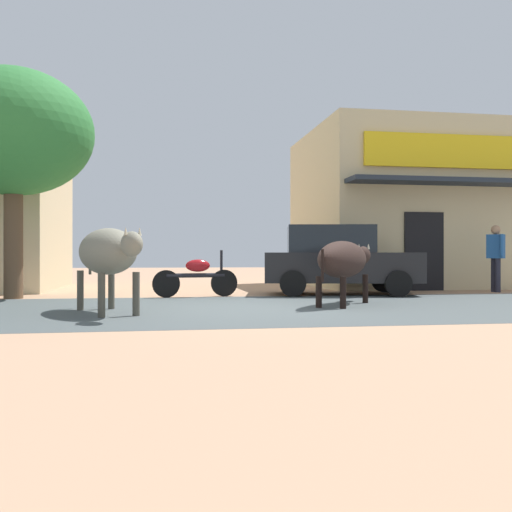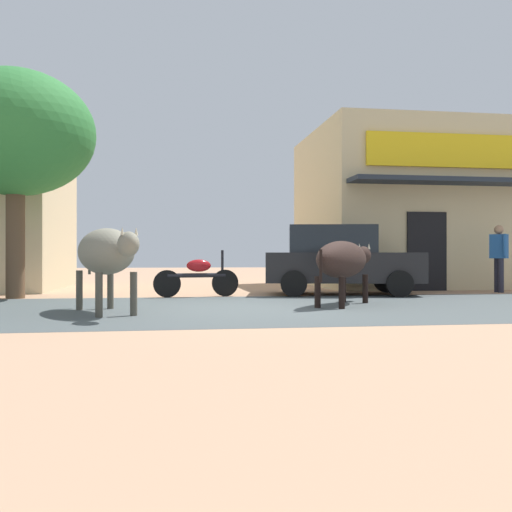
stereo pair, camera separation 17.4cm
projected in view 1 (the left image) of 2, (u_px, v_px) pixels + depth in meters
name	position (u px, v px, depth m)	size (l,w,h in m)	color
ground	(248.00, 308.00, 10.41)	(80.00, 80.00, 0.00)	tan
asphalt_road	(248.00, 308.00, 10.41)	(72.00, 5.95, 0.00)	#495152
storefront_right_club	(411.00, 210.00, 18.81)	(6.50, 6.61, 4.81)	beige
roadside_tree	(14.00, 134.00, 12.79)	(3.40, 3.40, 4.96)	brown
parked_hatchback_car	(337.00, 259.00, 14.22)	(3.93, 2.54, 1.64)	black
parked_motorcycle	(197.00, 276.00, 13.31)	(1.93, 0.40, 1.05)	black
cow_near_brown	(108.00, 252.00, 9.44)	(1.42, 2.67, 1.36)	gray
cow_far_dark	(344.00, 260.00, 11.06)	(1.96, 2.50, 1.20)	#30211C
pedestrian_by_shop	(496.00, 253.00, 15.12)	(0.46, 0.61, 1.71)	#262633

